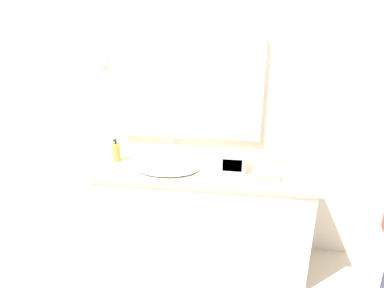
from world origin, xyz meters
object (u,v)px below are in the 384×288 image
at_px(picture_frame, 272,156).
at_px(sink_basin, 167,166).
at_px(soap_bottle, 116,152).
at_px(appliance_box, 232,162).

bearing_deg(picture_frame, sink_basin, -167.88).
height_order(sink_basin, soap_bottle, soap_bottle).
relative_size(soap_bottle, appliance_box, 0.94).
xyz_separation_m(sink_basin, soap_bottle, (-0.43, 0.09, 0.06)).
bearing_deg(soap_bottle, sink_basin, -11.58).
bearing_deg(sink_basin, picture_frame, 12.12).
height_order(soap_bottle, appliance_box, soap_bottle).
bearing_deg(soap_bottle, picture_frame, 3.91).
bearing_deg(appliance_box, picture_frame, 24.93).
distance_m(sink_basin, soap_bottle, 0.44).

